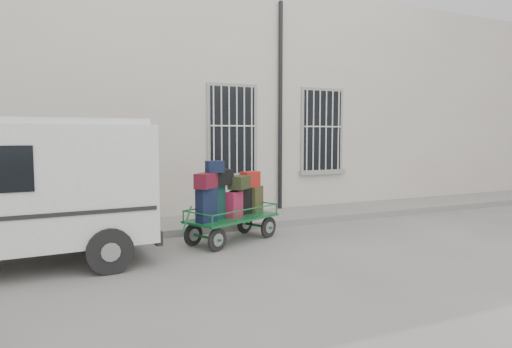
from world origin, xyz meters
name	(u,v)px	position (x,y,z in m)	size (l,w,h in m)	color
ground	(305,240)	(0.00, 0.00, 0.00)	(80.00, 80.00, 0.00)	#61615C
building	(214,106)	(0.00, 5.50, 3.00)	(24.00, 5.15, 6.00)	#BFB3A3
sidewalk	(259,218)	(0.00, 2.20, 0.07)	(24.00, 1.70, 0.15)	slate
luggage_cart	(230,201)	(-1.45, 0.50, 0.82)	(2.25, 1.58, 1.65)	black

